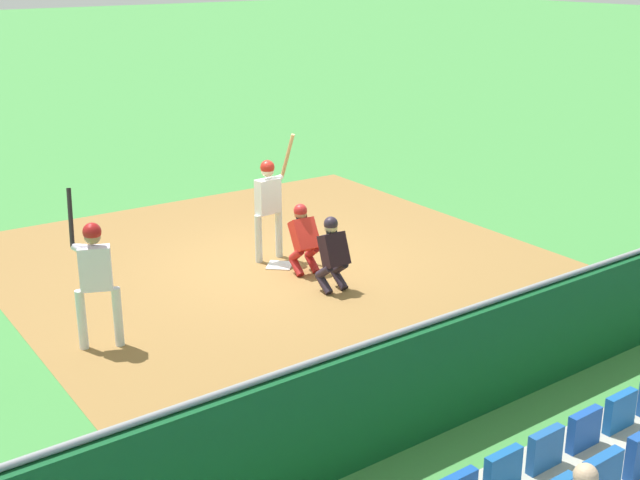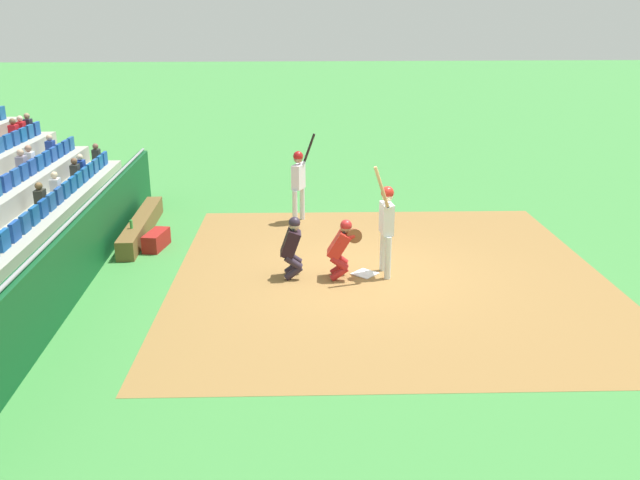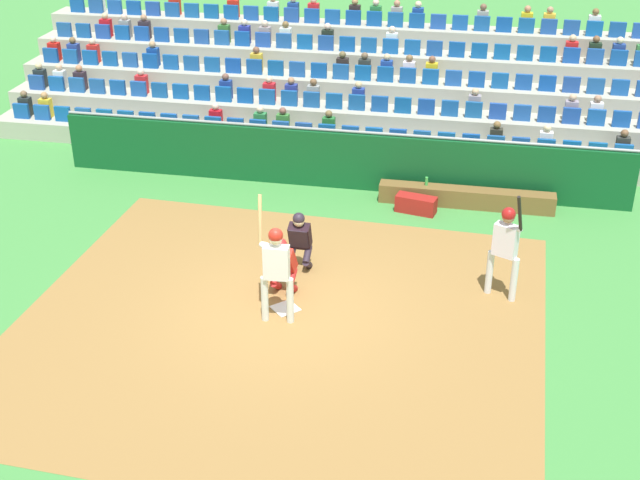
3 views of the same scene
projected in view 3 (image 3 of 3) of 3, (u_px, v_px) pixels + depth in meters
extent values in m
plane|color=#3F873E|center=(285.00, 309.00, 15.74)|extent=(160.00, 160.00, 0.00)
cube|color=olive|center=(279.00, 323.00, 15.30)|extent=(9.74, 9.21, 0.01)
cube|color=white|center=(285.00, 308.00, 15.73)|extent=(0.62, 0.62, 0.02)
cylinder|color=silver|center=(290.00, 301.00, 15.15)|extent=(0.14, 0.14, 0.90)
cylinder|color=silver|center=(265.00, 299.00, 15.21)|extent=(0.14, 0.14, 0.90)
cube|color=silver|center=(276.00, 262.00, 14.82)|extent=(0.46, 0.24, 0.64)
sphere|color=beige|center=(276.00, 239.00, 14.60)|extent=(0.23, 0.23, 0.23)
sphere|color=#B42218|center=(276.00, 235.00, 14.57)|extent=(0.26, 0.26, 0.26)
cylinder|color=silver|center=(273.00, 246.00, 14.71)|extent=(0.48, 0.12, 0.14)
cylinder|color=silver|center=(263.00, 246.00, 14.73)|extent=(0.17, 0.14, 0.13)
cylinder|color=tan|center=(260.00, 219.00, 14.69)|extent=(0.13, 0.35, 0.83)
sphere|color=black|center=(260.00, 244.00, 14.75)|extent=(0.06, 0.06, 0.06)
cylinder|color=#B32120|center=(292.00, 287.00, 16.13)|extent=(0.18, 0.40, 0.34)
cylinder|color=#B32120|center=(292.00, 277.00, 16.03)|extent=(0.18, 0.39, 0.33)
cylinder|color=#B32120|center=(276.00, 285.00, 16.22)|extent=(0.18, 0.40, 0.34)
cylinder|color=#B32120|center=(276.00, 275.00, 16.11)|extent=(0.18, 0.39, 0.33)
cube|color=red|center=(284.00, 260.00, 15.92)|extent=(0.47, 0.53, 0.60)
cube|color=#B32120|center=(282.00, 263.00, 15.82)|extent=(0.41, 0.31, 0.42)
sphere|color=#A37752|center=(281.00, 247.00, 15.64)|extent=(0.22, 0.22, 0.22)
cube|color=black|center=(281.00, 247.00, 15.64)|extent=(0.21, 0.15, 0.19)
sphere|color=#B32120|center=(281.00, 244.00, 15.61)|extent=(0.24, 0.24, 0.24)
cylinder|color=brown|center=(272.00, 256.00, 15.58)|extent=(0.10, 0.31, 0.30)
cylinder|color=red|center=(273.00, 255.00, 15.77)|extent=(0.12, 0.39, 0.22)
cylinder|color=#2A1F2C|center=(308.00, 264.00, 16.94)|extent=(0.15, 0.39, 0.34)
cylinder|color=#2A1F2C|center=(307.00, 254.00, 16.84)|extent=(0.15, 0.38, 0.33)
cylinder|color=#2A1F2C|center=(292.00, 262.00, 17.00)|extent=(0.15, 0.39, 0.34)
cylinder|color=#2A1F2C|center=(292.00, 253.00, 16.90)|extent=(0.15, 0.38, 0.33)
cube|color=black|center=(300.00, 236.00, 16.74)|extent=(0.43, 0.42, 0.60)
cube|color=#2A1F2C|center=(299.00, 239.00, 16.64)|extent=(0.38, 0.21, 0.45)
sphere|color=tan|center=(299.00, 221.00, 16.49)|extent=(0.22, 0.22, 0.22)
cube|color=black|center=(299.00, 221.00, 16.49)|extent=(0.20, 0.11, 0.20)
sphere|color=#2A1F2C|center=(299.00, 219.00, 16.46)|extent=(0.24, 0.24, 0.24)
cube|color=#0F4C23|center=(339.00, 160.00, 20.35)|extent=(13.73, 0.24, 1.40)
cylinder|color=gray|center=(339.00, 131.00, 20.01)|extent=(13.73, 0.07, 0.07)
cube|color=brown|center=(466.00, 198.00, 19.57)|extent=(4.03, 0.40, 0.44)
cylinder|color=green|center=(427.00, 181.00, 19.61)|extent=(0.07, 0.07, 0.20)
cube|color=maroon|center=(416.00, 204.00, 19.30)|extent=(0.97, 0.54, 0.39)
cylinder|color=silver|center=(489.00, 272.00, 16.06)|extent=(0.17, 0.17, 0.89)
cylinder|color=silver|center=(514.00, 280.00, 15.80)|extent=(0.17, 0.17, 0.89)
cube|color=silver|center=(506.00, 240.00, 15.58)|extent=(0.49, 0.38, 0.63)
sphere|color=#A07757|center=(508.00, 217.00, 15.36)|extent=(0.23, 0.23, 0.23)
sphere|color=#AD1919|center=(509.00, 214.00, 15.33)|extent=(0.26, 0.26, 0.26)
cylinder|color=silver|center=(509.00, 227.00, 15.39)|extent=(0.45, 0.32, 0.14)
cylinder|color=silver|center=(518.00, 229.00, 15.30)|extent=(0.17, 0.17, 0.13)
cylinder|color=black|center=(520.00, 213.00, 14.96)|extent=(0.20, 0.34, 0.78)
sphere|color=black|center=(521.00, 230.00, 15.24)|extent=(0.06, 0.06, 0.06)
cube|color=#A4A393|center=(351.00, 148.00, 22.21)|extent=(19.94, 1.03, 0.50)
cube|color=#1550A1|center=(623.00, 153.00, 20.71)|extent=(0.44, 0.10, 0.42)
cube|color=#2D2F2B|center=(622.00, 147.00, 20.91)|extent=(0.32, 0.22, 0.52)
sphere|color=brown|center=(625.00, 133.00, 20.74)|extent=(0.19, 0.19, 0.19)
cube|color=#115293|center=(597.00, 151.00, 20.82)|extent=(0.44, 0.10, 0.42)
cube|color=#104F9E|center=(571.00, 149.00, 20.92)|extent=(0.44, 0.10, 0.42)
cube|color=#124C94|center=(546.00, 147.00, 21.03)|extent=(0.44, 0.10, 0.42)
cube|color=silver|center=(546.00, 142.00, 21.22)|extent=(0.32, 0.22, 0.52)
sphere|color=beige|center=(547.00, 128.00, 21.06)|extent=(0.19, 0.19, 0.19)
cube|color=#1C4897|center=(520.00, 145.00, 21.13)|extent=(0.44, 0.10, 0.42)
cube|color=#1B4F98|center=(495.00, 144.00, 21.24)|extent=(0.44, 0.10, 0.42)
cube|color=#2C2C22|center=(496.00, 138.00, 21.43)|extent=(0.32, 0.22, 0.52)
sphere|color=brown|center=(497.00, 125.00, 21.27)|extent=(0.19, 0.19, 0.19)
cube|color=#13459B|center=(471.00, 142.00, 21.34)|extent=(0.44, 0.10, 0.42)
cube|color=#145198|center=(446.00, 140.00, 21.45)|extent=(0.44, 0.10, 0.42)
cube|color=#1B5097|center=(422.00, 139.00, 21.55)|extent=(0.44, 0.10, 0.42)
cube|color=#17449E|center=(398.00, 137.00, 21.66)|extent=(0.44, 0.10, 0.42)
cube|color=#1552A1|center=(374.00, 135.00, 21.76)|extent=(0.44, 0.10, 0.42)
cube|color=#194B9E|center=(350.00, 134.00, 21.86)|extent=(0.44, 0.10, 0.42)
cube|color=#134C94|center=(327.00, 132.00, 21.97)|extent=(0.44, 0.10, 0.42)
cube|color=#246C2F|center=(329.00, 127.00, 22.17)|extent=(0.32, 0.22, 0.52)
sphere|color=brown|center=(329.00, 114.00, 22.00)|extent=(0.19, 0.19, 0.19)
cube|color=#1F4694|center=(304.00, 131.00, 22.07)|extent=(0.44, 0.10, 0.42)
cube|color=#1E4E9E|center=(281.00, 129.00, 22.18)|extent=(0.44, 0.10, 0.42)
cube|color=#377A33|center=(283.00, 124.00, 22.38)|extent=(0.32, 0.22, 0.52)
sphere|color=brown|center=(283.00, 111.00, 22.21)|extent=(0.19, 0.19, 0.19)
cube|color=#164998|center=(258.00, 127.00, 22.28)|extent=(0.44, 0.10, 0.42)
cube|color=#2B783E|center=(260.00, 122.00, 22.48)|extent=(0.32, 0.22, 0.52)
sphere|color=beige|center=(260.00, 109.00, 22.31)|extent=(0.19, 0.19, 0.19)
cube|color=#164899|center=(236.00, 126.00, 22.39)|extent=(0.44, 0.10, 0.42)
cube|color=#144F9E|center=(213.00, 124.00, 22.49)|extent=(0.44, 0.10, 0.42)
cube|color=red|center=(216.00, 119.00, 22.69)|extent=(0.32, 0.22, 0.52)
sphere|color=beige|center=(215.00, 106.00, 22.52)|extent=(0.19, 0.19, 0.19)
cube|color=#1B50A0|center=(191.00, 123.00, 22.60)|extent=(0.44, 0.10, 0.42)
cube|color=#154BA2|center=(169.00, 121.00, 22.70)|extent=(0.44, 0.10, 0.42)
cube|color=#12459A|center=(148.00, 120.00, 22.81)|extent=(0.44, 0.10, 0.42)
cube|color=#144F98|center=(126.00, 118.00, 22.91)|extent=(0.44, 0.10, 0.42)
cube|color=#125296|center=(105.00, 117.00, 23.02)|extent=(0.44, 0.10, 0.42)
cube|color=#1C4D96|center=(84.00, 115.00, 23.12)|extent=(0.44, 0.10, 0.42)
cube|color=#104F9C|center=(63.00, 114.00, 23.22)|extent=(0.44, 0.10, 0.42)
cube|color=#184CA0|center=(42.00, 112.00, 23.33)|extent=(0.44, 0.10, 0.42)
cube|color=gold|center=(46.00, 108.00, 23.53)|extent=(0.32, 0.22, 0.52)
sphere|color=#A7784D|center=(44.00, 95.00, 23.36)|extent=(0.19, 0.19, 0.19)
cube|color=#13489B|center=(21.00, 111.00, 23.43)|extent=(0.44, 0.10, 0.42)
cube|color=#222B2C|center=(26.00, 106.00, 23.63)|extent=(0.32, 0.22, 0.52)
sphere|color=brown|center=(24.00, 94.00, 23.46)|extent=(0.19, 0.19, 0.19)
cube|color=#A4A393|center=(357.00, 126.00, 22.99)|extent=(19.94, 1.03, 1.01)
cube|color=#15489F|center=(622.00, 119.00, 21.37)|extent=(0.44, 0.10, 0.42)
cube|color=#184FA1|center=(596.00, 117.00, 21.48)|extent=(0.44, 0.10, 0.42)
cube|color=white|center=(596.00, 112.00, 21.68)|extent=(0.32, 0.22, 0.52)
sphere|color=#9F735C|center=(598.00, 99.00, 21.51)|extent=(0.19, 0.19, 0.19)
cube|color=#1B4399|center=(571.00, 116.00, 21.58)|extent=(0.44, 0.10, 0.42)
cube|color=gray|center=(571.00, 111.00, 21.78)|extent=(0.32, 0.22, 0.52)
sphere|color=tan|center=(573.00, 97.00, 21.61)|extent=(0.19, 0.19, 0.19)
cube|color=#194596|center=(547.00, 114.00, 21.69)|extent=(0.44, 0.10, 0.42)
cube|color=#1E4FA1|center=(522.00, 113.00, 21.79)|extent=(0.44, 0.10, 0.42)
cube|color=#1E45A1|center=(498.00, 111.00, 21.90)|extent=(0.44, 0.10, 0.42)
cube|color=#175194|center=(474.00, 110.00, 22.00)|extent=(0.44, 0.10, 0.42)
cube|color=gray|center=(474.00, 105.00, 22.20)|extent=(0.32, 0.22, 0.52)
sphere|color=tan|center=(475.00, 92.00, 22.03)|extent=(0.19, 0.19, 0.19)
cube|color=#174F9A|center=(450.00, 108.00, 22.11)|extent=(0.44, 0.10, 0.42)
cube|color=#184497|center=(426.00, 107.00, 22.21)|extent=(0.44, 0.10, 0.42)
cube|color=#114E95|center=(403.00, 105.00, 22.31)|extent=(0.44, 0.10, 0.42)
cube|color=#174A97|center=(380.00, 104.00, 22.42)|extent=(0.44, 0.10, 0.42)
cube|color=#185094|center=(357.00, 102.00, 22.52)|extent=(0.44, 0.10, 0.42)
cube|color=navy|center=(358.00, 98.00, 22.72)|extent=(0.32, 0.22, 0.52)
sphere|color=tan|center=(359.00, 85.00, 22.55)|extent=(0.19, 0.19, 0.19)
cube|color=#16529A|center=(334.00, 101.00, 22.63)|extent=(0.44, 0.10, 0.42)
cube|color=#194F96|center=(312.00, 100.00, 22.73)|extent=(0.44, 0.10, 0.42)
cube|color=gray|center=(313.00, 95.00, 22.93)|extent=(0.32, 0.22, 0.52)
sphere|color=brown|center=(313.00, 82.00, 22.76)|extent=(0.19, 0.19, 0.19)
cube|color=#17519F|center=(289.00, 98.00, 22.84)|extent=(0.44, 0.10, 0.42)
cube|color=navy|center=(291.00, 94.00, 23.04)|extent=(0.32, 0.22, 0.52)
sphere|color=#A17054|center=(291.00, 81.00, 22.87)|extent=(0.19, 0.19, 0.19)
cube|color=#17529F|center=(267.00, 97.00, 22.94)|extent=(0.44, 0.10, 0.42)
cube|color=red|center=(269.00, 92.00, 23.14)|extent=(0.32, 0.22, 0.52)
sphere|color=beige|center=(269.00, 79.00, 22.97)|extent=(0.19, 0.19, 0.19)
cube|color=#104AA1|center=(245.00, 95.00, 23.05)|extent=(0.44, 0.10, 0.42)
cube|color=#1250A0|center=(223.00, 94.00, 23.15)|extent=(0.44, 0.10, 0.42)
cube|color=navy|center=(226.00, 90.00, 23.35)|extent=(0.32, 0.22, 0.52)
sphere|color=brown|center=(225.00, 77.00, 23.18)|extent=(0.19, 0.19, 0.19)
cube|color=#1450A1|center=(202.00, 93.00, 23.26)|extent=(0.44, 0.10, 0.42)
cube|color=#1352A1|center=(181.00, 91.00, 23.36)|extent=(0.44, 0.10, 0.42)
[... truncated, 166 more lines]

